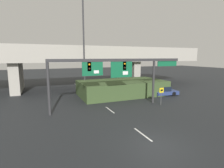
{
  "coord_description": "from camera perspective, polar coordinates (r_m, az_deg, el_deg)",
  "views": [
    {
      "loc": [
        -6.82,
        -8.76,
        5.71
      ],
      "look_at": [
        0.0,
        7.6,
        2.94
      ],
      "focal_mm": 28.0,
      "sensor_mm": 36.0,
      "label": 1
    }
  ],
  "objects": [
    {
      "name": "signal_gantry",
      "position": [
        19.44,
        1.7,
        5.19
      ],
      "size": [
        15.87,
        0.44,
        5.5
      ],
      "color": "#2D2D30",
      "rests_on": "ground"
    },
    {
      "name": "highway_light_pole_near",
      "position": [
        27.33,
        -9.22,
        13.81
      ],
      "size": [
        0.7,
        0.36,
        15.45
      ],
      "color": "#2D2D30",
      "rests_on": "ground"
    },
    {
      "name": "ground_plane",
      "position": [
        12.49,
        14.3,
        -18.62
      ],
      "size": [
        160.0,
        160.0,
        0.0
      ],
      "primitive_type": "plane",
      "color": "black"
    },
    {
      "name": "overpass_bridge",
      "position": [
        33.09,
        -10.84,
        8.15
      ],
      "size": [
        48.54,
        9.68,
        7.49
      ],
      "color": "#A39E93",
      "rests_on": "ground"
    },
    {
      "name": "grass_embankment",
      "position": [
        26.4,
        3.25,
        -1.24
      ],
      "size": [
        12.63,
        6.78,
        2.14
      ],
      "color": "#384C28",
      "rests_on": "ground"
    },
    {
      "name": "speed_limit_sign",
      "position": [
        21.58,
        15.81,
        -2.98
      ],
      "size": [
        0.6,
        0.11,
        2.13
      ],
      "color": "#4C4C4C",
      "rests_on": "ground"
    },
    {
      "name": "lane_markings",
      "position": [
        22.06,
        -3.85,
        -6.12
      ],
      "size": [
        0.14,
        34.96,
        0.01
      ],
      "color": "silver",
      "rests_on": "ground"
    },
    {
      "name": "parked_sedan_near_right",
      "position": [
        27.06,
        15.99,
        -2.27
      ],
      "size": [
        4.76,
        2.51,
        1.36
      ],
      "rotation": [
        0.0,
        0.0,
        -0.15
      ],
      "color": "navy",
      "rests_on": "ground"
    }
  ]
}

